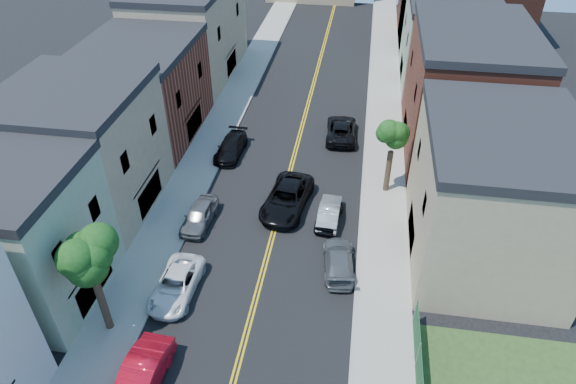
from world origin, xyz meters
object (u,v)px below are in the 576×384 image
at_px(white_pickup, 176,284).
at_px(silver_car_right, 330,212).
at_px(black_car_right, 329,214).
at_px(black_suv_lane, 287,198).
at_px(black_car_left, 231,147).
at_px(grey_car_left, 199,215).
at_px(grey_car_right, 339,260).
at_px(dark_car_right_far, 341,129).
at_px(red_sedan, 140,379).

relative_size(white_pickup, silver_car_right, 1.21).
xyz_separation_m(white_pickup, black_car_right, (8.72, 8.33, -0.04)).
bearing_deg(black_suv_lane, silver_car_right, -7.73).
bearing_deg(black_car_left, grey_car_left, -87.01).
relative_size(grey_car_right, silver_car_right, 1.13).
bearing_deg(dark_car_right_far, black_car_right, 87.31).
distance_m(red_sedan, silver_car_right, 17.35).
relative_size(grey_car_right, black_car_right, 1.21).
xyz_separation_m(red_sedan, black_car_right, (8.36, 14.95, -0.18)).
relative_size(grey_car_left, black_suv_lane, 0.71).
height_order(red_sedan, silver_car_right, red_sedan).
distance_m(black_car_right, black_suv_lane, 3.51).
distance_m(grey_car_right, dark_car_right_far, 17.01).
bearing_deg(red_sedan, black_suv_lane, 75.85).
xyz_separation_m(red_sedan, white_pickup, (-0.36, 6.63, -0.14)).
height_order(white_pickup, dark_car_right_far, dark_car_right_far).
distance_m(black_car_right, dark_car_right_far, 12.33).
xyz_separation_m(red_sedan, silver_car_right, (8.36, 15.21, -0.16)).
relative_size(red_sedan, black_car_left, 1.03).
bearing_deg(grey_car_left, grey_car_right, -12.65).
height_order(red_sedan, black_car_left, red_sedan).
distance_m(black_car_left, grey_car_right, 16.22).
height_order(red_sedan, grey_car_left, red_sedan).
bearing_deg(black_suv_lane, grey_car_right, -45.63).
bearing_deg(red_sedan, white_pickup, 96.41).
bearing_deg(black_car_right, red_sedan, 68.27).
relative_size(red_sedan, grey_car_right, 1.08).
distance_m(black_car_left, black_suv_lane, 8.99).
xyz_separation_m(black_car_left, silver_car_right, (9.30, -7.61, -0.03)).
height_order(black_car_left, dark_car_right_far, dark_car_right_far).
distance_m(grey_car_right, black_suv_lane, 7.25).
xyz_separation_m(grey_car_left, silver_car_right, (9.27, 1.90, -0.06)).
bearing_deg(red_sedan, black_car_right, 64.07).
bearing_deg(grey_car_left, white_pickup, -81.75).
bearing_deg(white_pickup, red_sedan, -85.22).
relative_size(white_pickup, grey_car_right, 1.07).
xyz_separation_m(silver_car_right, black_suv_lane, (-3.30, 0.91, 0.18)).
relative_size(black_car_left, black_car_right, 1.27).
bearing_deg(white_pickup, grey_car_right, 22.30).
height_order(grey_car_left, silver_car_right, grey_car_left).
height_order(grey_car_left, dark_car_right_far, dark_car_right_far).
distance_m(black_car_left, black_car_right, 12.18).
bearing_deg(white_pickup, black_suv_lane, 61.90).
bearing_deg(black_suv_lane, red_sedan, -99.73).
relative_size(grey_car_right, black_suv_lane, 0.76).
bearing_deg(black_car_left, white_pickup, -85.16).
distance_m(white_pickup, black_car_left, 16.19).
xyz_separation_m(grey_car_right, dark_car_right_far, (-1.03, 16.98, 0.10)).
bearing_deg(white_pickup, grey_car_left, 96.32).
bearing_deg(grey_car_right, dark_car_right_far, -93.24).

